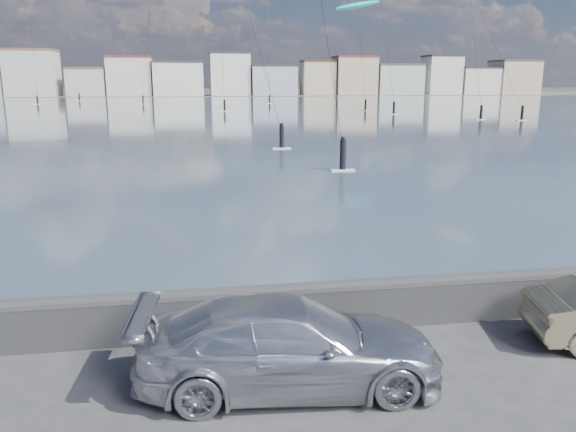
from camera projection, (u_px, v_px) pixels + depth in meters
The scene contains 7 objects.
ground at pixel (267, 407), 9.12m from camera, with size 700.00×700.00×0.00m, color #333335.
bay_water at pixel (201, 111), 96.87m from camera, with size 500.00×177.00×0.00m, color #3D4A64.
far_shore_strip at pixel (197, 95), 200.92m from camera, with size 500.00×60.00×0.00m, color #4C473D.
seawall at pixel (250, 309), 11.57m from camera, with size 400.00×0.36×1.08m.
far_buildings at pixel (201, 77), 186.28m from camera, with size 240.79×13.26×14.60m.
car_silver at pixel (289, 344), 9.63m from camera, with size 2.14×5.26×1.53m, color silver.
kitesurfer_1 at pixel (358, 6), 106.49m from camera, with size 11.05×18.32×20.52m.
Camera 1 is at (-0.97, -8.08, 5.18)m, focal length 35.00 mm.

